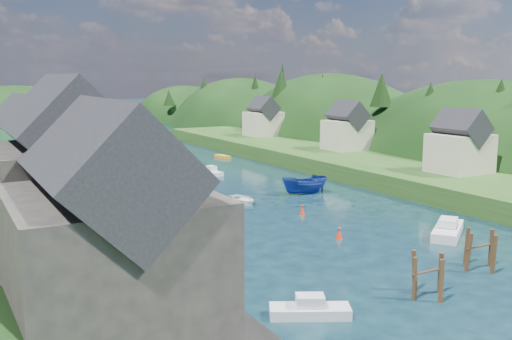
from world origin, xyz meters
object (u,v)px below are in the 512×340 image
piling_cluster_near (428,279)px  channel_buoy_near (339,234)px  channel_buoy_far (302,210)px  piling_cluster_far (480,253)px

piling_cluster_near → channel_buoy_near: piling_cluster_near is taller
piling_cluster_near → channel_buoy_near: bearing=76.9°
piling_cluster_near → channel_buoy_far: piling_cluster_near is taller
piling_cluster_near → channel_buoy_far: size_ratio=3.19×
channel_buoy_far → piling_cluster_far: bearing=-84.3°
channel_buoy_near → channel_buoy_far: (2.25, 9.41, 0.00)m
piling_cluster_near → piling_cluster_far: size_ratio=0.97×
piling_cluster_near → channel_buoy_near: (3.25, 14.03, -0.70)m
channel_buoy_near → channel_buoy_far: size_ratio=1.00×
piling_cluster_near → channel_buoy_near: 14.42m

